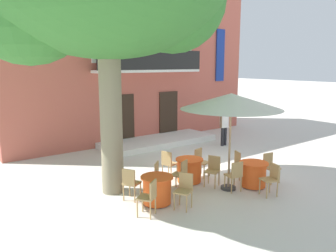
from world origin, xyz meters
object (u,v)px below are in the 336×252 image
cafe_chair_near_tree_1 (168,162)px  cafe_chair_near_tree_2 (181,173)px  cafe_chair_middle_2 (271,177)px  cafe_chair_front_3 (131,182)px  cafe_chair_front_2 (160,175)px  cafe_table_near_tree (189,170)px  cafe_chair_middle_3 (270,166)px  cafe_table_front (157,190)px  cafe_chair_middle_0 (240,163)px  pedestrian_near_entrance (224,126)px  cafe_chair_front_1 (184,188)px  cafe_table_middle (253,174)px  cafe_chair_front_0 (149,196)px  cafe_chair_near_tree_0 (201,160)px  cafe_chair_near_tree_3 (213,169)px  cafe_umbrella (231,102)px  cafe_chair_middle_1 (235,174)px

cafe_chair_near_tree_1 → cafe_chair_near_tree_2: bearing=-108.6°
cafe_chair_middle_2 → cafe_chair_front_3: bearing=148.1°
cafe_chair_middle_2 → cafe_chair_front_2: 3.13m
cafe_table_near_tree → cafe_chair_middle_3: cafe_chair_middle_3 is taller
cafe_table_front → cafe_chair_front_2: size_ratio=0.95×
cafe_chair_middle_0 → pedestrian_near_entrance: pedestrian_near_entrance is taller
cafe_chair_near_tree_1 → cafe_chair_front_1: size_ratio=1.00×
cafe_table_near_tree → cafe_table_front: 1.91m
pedestrian_near_entrance → cafe_table_near_tree: bearing=-148.4°
cafe_table_middle → cafe_table_front: size_ratio=1.00×
cafe_chair_middle_3 → cafe_chair_near_tree_1: bearing=136.7°
cafe_chair_middle_0 → cafe_chair_middle_3: (0.52, -0.76, 0.00)m
cafe_table_middle → cafe_chair_front_0: size_ratio=0.95×
cafe_chair_near_tree_0 → cafe_chair_near_tree_1: size_ratio=1.00×
cafe_table_near_tree → cafe_chair_near_tree_3: (0.38, -0.65, 0.14)m
cafe_chair_middle_0 → cafe_chair_front_0: same height
cafe_chair_near_tree_0 → cafe_chair_middle_2: same height
cafe_chair_near_tree_3 → cafe_chair_front_2: same height
cafe_chair_near_tree_0 → cafe_umbrella: bearing=-97.1°
cafe_chair_middle_3 → cafe_umbrella: cafe_umbrella is taller
cafe_chair_middle_2 → cafe_chair_middle_3: (0.91, 0.70, 0.00)m
cafe_chair_near_tree_2 → cafe_umbrella: bearing=-33.1°
cafe_chair_near_tree_1 → cafe_chair_front_3: same height
cafe_chair_front_3 → cafe_umbrella: size_ratio=0.31×
cafe_chair_middle_0 → cafe_chair_front_1: 2.94m
cafe_chair_middle_1 → cafe_chair_front_2: 2.16m
cafe_chair_near_tree_2 → cafe_chair_front_3: 1.57m
cafe_chair_near_tree_3 → cafe_chair_near_tree_1: bearing=116.5°
cafe_chair_near_tree_3 → cafe_chair_front_0: 2.78m
cafe_chair_near_tree_1 → cafe_table_front: cafe_chair_near_tree_1 is taller
cafe_table_front → cafe_chair_front_2: 0.77m
cafe_table_middle → cafe_table_front: same height
cafe_table_front → cafe_chair_front_3: (-0.44, 0.61, 0.14)m
cafe_chair_near_tree_0 → cafe_chair_near_tree_2: (-1.36, -0.62, 0.00)m
cafe_table_front → cafe_chair_front_0: size_ratio=0.95×
cafe_chair_middle_0 → cafe_chair_front_3: (-3.72, 0.62, 0.00)m
cafe_chair_near_tree_2 → cafe_umbrella: 2.52m
cafe_table_near_tree → cafe_chair_middle_2: 2.48m
cafe_chair_front_1 → cafe_chair_front_2: size_ratio=1.00×
cafe_chair_near_tree_0 → cafe_chair_front_1: size_ratio=1.00×
cafe_chair_near_tree_1 → cafe_table_middle: (1.58, -2.16, -0.14)m
cafe_chair_front_3 → cafe_table_front: bearing=-54.1°
cafe_chair_middle_1 → cafe_chair_middle_2: 1.01m
cafe_chair_front_0 → cafe_chair_front_2: bearing=43.9°
cafe_chair_near_tree_2 → cafe_chair_middle_1: bearing=-40.2°
cafe_chair_near_tree_3 → cafe_table_front: bearing=-177.7°
cafe_chair_near_tree_3 → cafe_chair_front_0: (-2.72, -0.57, 0.00)m
cafe_chair_near_tree_0 → cafe_umbrella: (-0.18, -1.40, 2.08)m
pedestrian_near_entrance → cafe_chair_near_tree_3: bearing=-140.2°
cafe_chair_middle_3 → cafe_table_near_tree: bearing=143.6°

